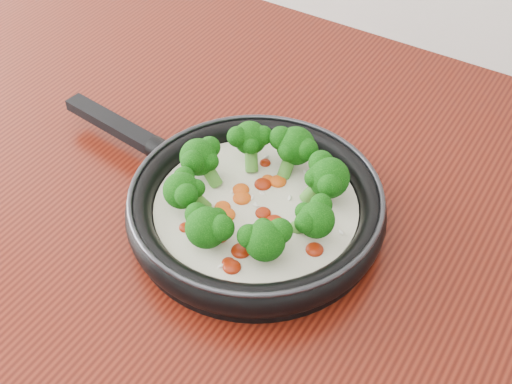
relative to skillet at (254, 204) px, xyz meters
The scene contains 1 object.
skillet is the anchor object (origin of this frame).
Camera 1 is at (0.26, 0.58, 1.47)m, focal length 48.16 mm.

